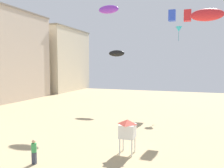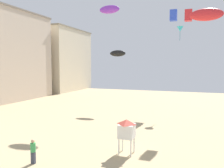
% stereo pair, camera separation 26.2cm
% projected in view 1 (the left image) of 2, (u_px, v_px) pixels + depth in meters
% --- Properties ---
extents(boardwalk_hotel_far, '(15.18, 16.77, 15.81)m').
position_uv_depth(boardwalk_hotel_far, '(51.00, 60.00, 61.34)').
color(boardwalk_hotel_far, beige).
rests_on(boardwalk_hotel_far, ground).
extents(kite_flyer, '(0.34, 0.34, 1.64)m').
position_uv_depth(kite_flyer, '(34.00, 150.00, 15.09)').
color(kite_flyer, '#383D4C').
rests_on(kite_flyer, ground).
extents(lifeguard_stand, '(1.10, 1.10, 2.55)m').
position_uv_depth(lifeguard_stand, '(127.00, 129.00, 16.83)').
color(lifeguard_stand, white).
rests_on(lifeguard_stand, ground).
extents(kite_cyan_delta, '(0.90, 0.90, 2.04)m').
position_uv_depth(kite_cyan_delta, '(179.00, 29.00, 33.42)').
color(kite_cyan_delta, '#2DB7CC').
extents(kite_purple_parafoil, '(2.66, 0.74, 1.03)m').
position_uv_depth(kite_purple_parafoil, '(109.00, 9.00, 29.00)').
color(kite_purple_parafoil, purple).
extents(kite_red_parafoil, '(2.03, 0.57, 0.79)m').
position_uv_depth(kite_red_parafoil, '(207.00, 15.00, 14.65)').
color(kite_red_parafoil, red).
extents(kite_red_box, '(0.81, 0.81, 1.27)m').
position_uv_depth(kite_red_box, '(188.00, 16.00, 26.34)').
color(kite_red_box, red).
extents(kite_black_parafoil, '(2.44, 0.68, 0.95)m').
position_uv_depth(kite_black_parafoil, '(117.00, 53.00, 34.42)').
color(kite_black_parafoil, black).
extents(kite_blue_box, '(1.07, 1.07, 1.68)m').
position_uv_depth(kite_blue_box, '(172.00, 16.00, 36.33)').
color(kite_blue_box, blue).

